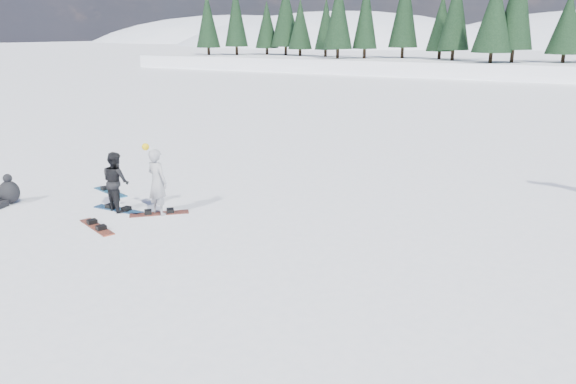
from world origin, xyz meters
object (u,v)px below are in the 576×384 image
at_px(snowboarder_woman, 157,182).
at_px(gear_bag, 1,193).
at_px(snowboard_loose_b, 97,227).
at_px(snowboarder_man, 116,181).
at_px(seated_rider, 8,193).
at_px(snowboard_loose_c, 110,192).

xyz_separation_m(snowboarder_woman, gear_bag, (-4.92, -1.05, -0.72)).
bearing_deg(snowboard_loose_b, snowboarder_woman, 88.95).
bearing_deg(snowboarder_man, seated_rider, 35.50).
height_order(snowboarder_woman, snowboard_loose_b, snowboarder_woman).
height_order(seated_rider, snowboard_loose_b, seated_rider).
bearing_deg(gear_bag, seated_rider, -19.93).
xyz_separation_m(gear_bag, snowboard_loose_b, (4.29, -0.48, -0.14)).
height_order(snowboarder_man, snowboard_loose_c, snowboarder_man).
relative_size(snowboarder_woman, snowboard_loose_c, 1.25).
xyz_separation_m(snowboarder_man, snowboard_loose_b, (0.56, -1.27, -0.77)).
distance_m(gear_bag, snowboard_loose_b, 4.32).
xyz_separation_m(snowboarder_woman, snowboard_loose_c, (-2.64, 0.87, -0.86)).
bearing_deg(seated_rider, snowboard_loose_c, 48.57).
distance_m(seated_rider, snowboard_loose_b, 3.61).
bearing_deg(snowboard_loose_c, snowboarder_woman, -2.38).
relative_size(snowboarder_woman, snowboard_loose_b, 1.25).
relative_size(seated_rider, gear_bag, 2.26).
bearing_deg(gear_bag, snowboard_loose_c, 40.11).
bearing_deg(snowboard_loose_b, gear_bag, -165.23).
xyz_separation_m(gear_bag, snowboard_loose_c, (2.28, 1.92, -0.14)).
xyz_separation_m(seated_rider, snowboard_loose_c, (1.58, 2.17, -0.31)).
distance_m(snowboard_loose_c, snowboard_loose_b, 3.13).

